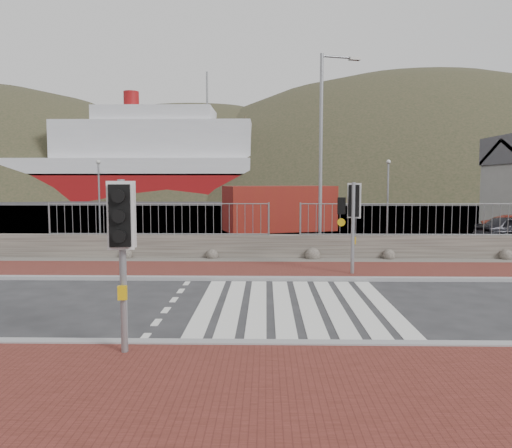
{
  "coord_description": "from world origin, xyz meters",
  "views": [
    {
      "loc": [
        -0.7,
        -11.69,
        2.97
      ],
      "look_at": [
        -1.0,
        3.0,
        1.69
      ],
      "focal_mm": 35.0,
      "sensor_mm": 36.0,
      "label": 1
    }
  ],
  "objects_px": {
    "traffic_signal_near": "(122,230)",
    "traffic_signal_far": "(352,208)",
    "shipping_container": "(279,208)",
    "streetlight": "(324,143)",
    "ferry": "(116,166)"
  },
  "relations": [
    {
      "from": "traffic_signal_far",
      "to": "streetlight",
      "type": "bearing_deg",
      "value": -65.03
    },
    {
      "from": "traffic_signal_near",
      "to": "shipping_container",
      "type": "height_order",
      "value": "traffic_signal_near"
    },
    {
      "from": "streetlight",
      "to": "shipping_container",
      "type": "height_order",
      "value": "streetlight"
    },
    {
      "from": "ferry",
      "to": "traffic_signal_near",
      "type": "relative_size",
      "value": 16.7
    },
    {
      "from": "traffic_signal_near",
      "to": "streetlight",
      "type": "relative_size",
      "value": 0.38
    },
    {
      "from": "ferry",
      "to": "traffic_signal_near",
      "type": "xyz_separation_m",
      "value": [
        21.56,
        -71.4,
        -3.2
      ]
    },
    {
      "from": "ferry",
      "to": "streetlight",
      "type": "height_order",
      "value": "ferry"
    },
    {
      "from": "ferry",
      "to": "shipping_container",
      "type": "xyz_separation_m",
      "value": [
        24.75,
        -49.93,
        -4.03
      ]
    },
    {
      "from": "ferry",
      "to": "traffic_signal_far",
      "type": "relative_size",
      "value": 17.1
    },
    {
      "from": "shipping_container",
      "to": "streetlight",
      "type": "bearing_deg",
      "value": -99.78
    },
    {
      "from": "ferry",
      "to": "traffic_signal_far",
      "type": "height_order",
      "value": "ferry"
    },
    {
      "from": "traffic_signal_far",
      "to": "shipping_container",
      "type": "relative_size",
      "value": 0.46
    },
    {
      "from": "traffic_signal_far",
      "to": "shipping_container",
      "type": "distance_m",
      "value": 14.31
    },
    {
      "from": "traffic_signal_near",
      "to": "traffic_signal_far",
      "type": "bearing_deg",
      "value": 47.12
    },
    {
      "from": "traffic_signal_near",
      "to": "traffic_signal_far",
      "type": "height_order",
      "value": "traffic_signal_near"
    }
  ]
}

